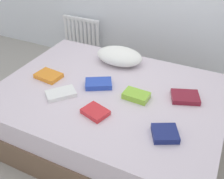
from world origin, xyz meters
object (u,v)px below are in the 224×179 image
at_px(radiator, 82,34).
at_px(pillow, 119,56).
at_px(textbook_orange, 49,76).
at_px(textbook_lime, 136,95).
at_px(textbook_maroon, 185,97).
at_px(textbook_red, 95,112).
at_px(textbook_navy, 165,133).
at_px(textbook_blue, 99,84).
at_px(textbook_white, 61,93).
at_px(bed, 110,113).

relative_size(radiator, pillow, 1.14).
bearing_deg(textbook_orange, textbook_lime, 10.59).
height_order(textbook_maroon, textbook_orange, textbook_maroon).
xyz_separation_m(textbook_red, textbook_navy, (0.56, 0.00, 0.00)).
height_order(pillow, textbook_orange, pillow).
xyz_separation_m(textbook_blue, textbook_orange, (-0.49, -0.08, -0.00)).
bearing_deg(textbook_red, textbook_white, -176.35).
distance_m(textbook_red, textbook_navy, 0.56).
height_order(textbook_lime, textbook_navy, textbook_lime).
height_order(textbook_maroon, textbook_red, textbook_maroon).
height_order(bed, textbook_navy, textbook_navy).
height_order(textbook_lime, textbook_orange, textbook_lime).
relative_size(pillow, textbook_white, 1.95).
distance_m(bed, pillow, 0.61).
bearing_deg(textbook_maroon, bed, 174.25).
xyz_separation_m(radiator, textbook_orange, (0.41, -1.26, 0.15)).
distance_m(textbook_white, textbook_orange, 0.33).
xyz_separation_m(textbook_blue, textbook_white, (-0.22, -0.26, -0.01)).
relative_size(bed, textbook_white, 8.13).
bearing_deg(textbook_white, bed, -13.81).
relative_size(textbook_blue, textbook_orange, 1.01).
bearing_deg(textbook_white, radiator, 66.39).
distance_m(bed, textbook_blue, 0.30).
height_order(textbook_white, textbook_navy, textbook_navy).
relative_size(bed, textbook_maroon, 8.81).
bearing_deg(textbook_blue, textbook_red, -94.91).
height_order(textbook_maroon, textbook_white, textbook_maroon).
xyz_separation_m(pillow, textbook_red, (0.17, -0.83, -0.06)).
distance_m(textbook_navy, textbook_orange, 1.24).
xyz_separation_m(radiator, textbook_navy, (1.62, -1.53, 0.15)).
distance_m(textbook_blue, textbook_red, 0.39).
height_order(radiator, textbook_navy, radiator).
distance_m(textbook_lime, textbook_red, 0.40).
relative_size(textbook_blue, textbook_maroon, 1.03).
height_order(bed, textbook_red, textbook_red).
bearing_deg(textbook_white, textbook_red, -61.88).
xyz_separation_m(textbook_maroon, textbook_navy, (-0.03, -0.50, 0.00)).
xyz_separation_m(textbook_lime, textbook_red, (-0.21, -0.34, -0.01)).
distance_m(textbook_maroon, textbook_orange, 1.26).
height_order(pillow, textbook_navy, pillow).
bearing_deg(textbook_blue, pillow, 61.82).
xyz_separation_m(textbook_maroon, textbook_lime, (-0.38, -0.16, 0.00)).
xyz_separation_m(radiator, textbook_maroon, (1.65, -1.03, 0.15)).
xyz_separation_m(textbook_maroon, textbook_red, (-0.59, -0.50, -0.00)).
distance_m(pillow, textbook_lime, 0.62).
xyz_separation_m(textbook_navy, textbook_orange, (-1.21, 0.27, -0.00)).
distance_m(pillow, textbook_navy, 1.10).
distance_m(bed, textbook_orange, 0.67).
bearing_deg(bed, pillow, 104.83).
xyz_separation_m(radiator, textbook_white, (0.68, -1.44, 0.14)).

